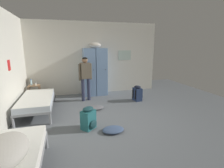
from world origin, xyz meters
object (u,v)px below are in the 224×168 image
Objects in this scene: person_traveler at (85,75)px; lotion_bottle at (36,84)px; backpack_navy at (138,94)px; backpack_teal at (89,119)px; clothes_pile_denim at (113,130)px; shelf_unit at (35,91)px; bed_left_rear at (37,100)px; clothes_pile_grey at (95,108)px; water_bottle at (31,83)px; bed_left_front at (4,167)px; bedding_heap at (3,151)px; locker_bank at (95,71)px.

lotion_bottle is at bearing 166.02° from person_traveler.
backpack_teal is (-2.00, -1.67, 0.00)m from backpack_navy.
backpack_navy is 2.47m from clothes_pile_denim.
backpack_teal is at bearing -95.51° from person_traveler.
shelf_unit is 0.30× the size of bed_left_rear.
person_traveler reaches higher than clothes_pile_denim.
bed_left_rear is 1.73m from clothes_pile_grey.
backpack_navy is (3.51, -0.95, -0.37)m from lotion_bottle.
water_bottle is at bearing 158.20° from lotion_bottle.
clothes_pile_grey is (1.69, 2.71, -0.33)m from bed_left_front.
shelf_unit reaches higher than bed_left_rear.
clothes_pile_grey is at bearing 58.09° from bed_left_front.
bedding_heap is 3.27m from clothes_pile_grey.
clothes_pile_grey is at bearing -164.87° from backpack_navy.
person_traveler is 12.01× the size of lotion_bottle.
person_traveler is (1.54, 3.67, 0.56)m from bed_left_front.
bed_left_front is at bearing -114.86° from locker_bank.
water_bottle is 1.68× the size of lotion_bottle.
bedding_heap is 4.23m from water_bottle.
locker_bank is at bearing 65.86° from bedding_heap.
backpack_teal is (1.65, -2.67, -0.41)m from water_bottle.
bed_left_front is at bearing -112.69° from person_traveler.
person_traveler reaches higher than clothes_pile_grey.
backpack_teal is (1.50, -2.61, -0.37)m from lotion_bottle.
locker_bank is 3.78× the size of clothes_pile_grey.
backpack_teal reaches higher than bed_left_front.
backpack_navy is at bearing 4.23° from bed_left_rear.
lotion_bottle is 3.04m from backpack_teal.
person_traveler is 2.66m from clothes_pile_denim.
locker_bank is 3.26m from clothes_pile_denim.
backpack_navy is at bearing -15.42° from shelf_unit.
lotion_bottle reaches higher than shelf_unit.
bed_left_front is 8.70× the size of water_bottle.
bed_left_rear is 3.76× the size of clothes_pile_denim.
lotion_bottle reaches higher than clothes_pile_denim.
person_traveler reaches higher than bed_left_front.
bedding_heap is (0.29, -4.20, 0.30)m from shelf_unit.
backpack_teal is 1.30m from clothes_pile_grey.
clothes_pile_denim is (0.52, -0.30, -0.21)m from backpack_teal.
backpack_teal is at bearing 149.97° from clothes_pile_denim.
locker_bank is at bearing 4.40° from shelf_unit.
water_bottle is (-1.87, 0.49, -0.27)m from person_traveler.
clothes_pile_denim is at bearing -84.10° from clothes_pile_grey.
bed_left_rear is 2.55m from clothes_pile_denim.
clothes_pile_grey is at bearing -36.66° from lotion_bottle.
bed_left_front is 3.45× the size of backpack_teal.
person_traveler is 7.14× the size of water_bottle.
shelf_unit reaches higher than backpack_teal.
person_traveler is at bearing -14.64° from water_bottle.
locker_bank reaches higher than water_bottle.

